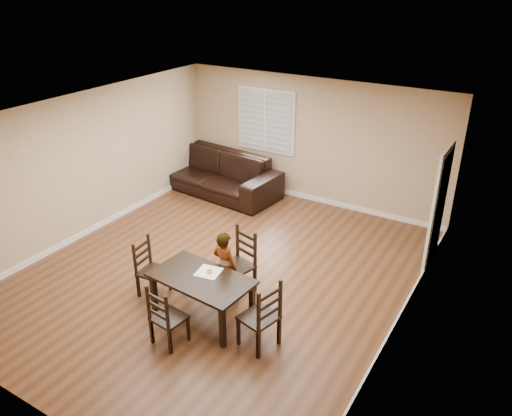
# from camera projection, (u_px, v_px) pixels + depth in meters

# --- Properties ---
(ground) EXTENTS (7.00, 7.00, 0.00)m
(ground) POSITION_uv_depth(u_px,v_px,m) (219.00, 272.00, 8.47)
(ground) COLOR brown
(ground) RESTS_ON ground
(room) EXTENTS (6.04, 7.04, 2.72)m
(room) POSITION_uv_depth(u_px,v_px,m) (224.00, 170.00, 7.81)
(room) COLOR tan
(room) RESTS_ON ground
(dining_table) EXTENTS (1.54, 0.95, 0.69)m
(dining_table) POSITION_uv_depth(u_px,v_px,m) (201.00, 282.00, 7.14)
(dining_table) COLOR black
(dining_table) RESTS_ON ground
(chair_near) EXTENTS (0.57, 0.55, 1.05)m
(chair_near) POSITION_uv_depth(u_px,v_px,m) (243.00, 262.00, 7.88)
(chair_near) COLOR black
(chair_near) RESTS_ON ground
(chair_far) EXTENTS (0.46, 0.44, 0.93)m
(chair_far) POSITION_uv_depth(u_px,v_px,m) (163.00, 321.00, 6.65)
(chair_far) COLOR black
(chair_far) RESTS_ON ground
(chair_left) EXTENTS (0.43, 0.45, 0.93)m
(chair_left) POSITION_uv_depth(u_px,v_px,m) (147.00, 269.00, 7.80)
(chair_left) COLOR black
(chair_left) RESTS_ON ground
(chair_right) EXTENTS (0.54, 0.56, 1.04)m
(chair_right) POSITION_uv_depth(u_px,v_px,m) (266.00, 320.00, 6.58)
(chair_right) COLOR black
(chair_right) RESTS_ON ground
(child) EXTENTS (0.46, 0.32, 1.17)m
(child) POSITION_uv_depth(u_px,v_px,m) (225.00, 267.00, 7.54)
(child) COLOR gray
(child) RESTS_ON ground
(napkin) EXTENTS (0.38, 0.38, 0.00)m
(napkin) POSITION_uv_depth(u_px,v_px,m) (209.00, 272.00, 7.22)
(napkin) COLOR white
(napkin) RESTS_ON dining_table
(donut) EXTENTS (0.10, 0.10, 0.04)m
(donut) POSITION_uv_depth(u_px,v_px,m) (210.00, 271.00, 7.20)
(donut) COLOR #D88A4D
(donut) RESTS_ON napkin
(sofa) EXTENTS (3.22, 1.52, 0.91)m
(sofa) POSITION_uv_depth(u_px,v_px,m) (214.00, 172.00, 11.41)
(sofa) COLOR black
(sofa) RESTS_ON ground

